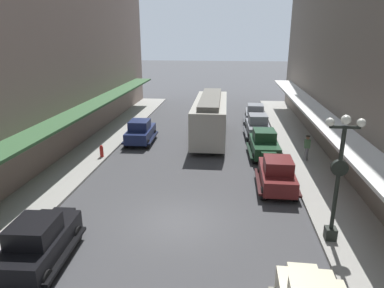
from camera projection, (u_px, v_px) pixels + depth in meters
The scene contains 13 objects.
ground_plane at pixel (178, 222), 15.72m from camera, with size 200.00×200.00×0.00m, color #424244.
sidewalk_left at pixel (22, 211), 16.47m from camera, with size 3.00×60.00×0.15m, color #99968E.
sidewalk_right at pixel (350, 230), 14.92m from camera, with size 3.00×60.00×0.15m, color #99968E.
parked_car_0 at pixel (258, 126), 28.38m from camera, with size 2.27×4.30×1.84m.
parked_car_1 at pixel (264, 144), 23.80m from camera, with size 2.29×4.31×1.84m.
parked_car_2 at pixel (277, 173), 18.72m from camera, with size 2.16×4.27×1.84m.
parked_car_3 at pixel (140, 131), 26.86m from camera, with size 2.23×4.29×1.84m.
parked_car_4 at pixel (39, 241), 12.60m from camera, with size 2.31×4.32×1.84m.
parked_car_5 at pixel (255, 113), 32.88m from camera, with size 2.24×4.30×1.84m.
streetcar at pixel (210, 116), 27.61m from camera, with size 2.62×9.63×3.46m.
lamp_post_with_clock at pixel (338, 174), 13.28m from camera, with size 1.42×0.44×5.16m.
fire_hydrant at pixel (102, 151), 23.48m from camera, with size 0.24×0.24×0.82m.
pedestrian_2 at pixel (307, 148), 22.71m from camera, with size 0.36×0.28×1.67m.
Camera 1 is at (2.15, -13.77, 8.10)m, focal length 32.48 mm.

